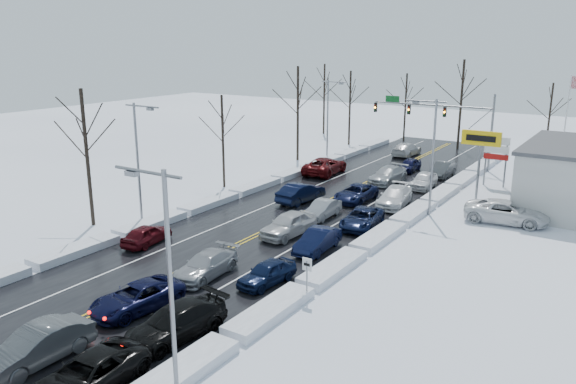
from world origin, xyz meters
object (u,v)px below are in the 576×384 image
Objects in this scene: traffic_signal_mast at (444,115)px; flagpole at (568,117)px; tires_plus_sign at (481,143)px; oncoming_car_0 at (301,202)px.

flagpole is (11.72, 2.01, 0.45)m from traffic_signal_mast.
oncoming_car_0 is at bearing -145.76° from tires_plus_sign.
flagpole reaches higher than tires_plus_sign.
tires_plus_sign is at bearing -140.64° from oncoming_car_0.
tires_plus_sign is 1.21× the size of oncoming_car_0.
oncoming_car_0 is (-12.33, -8.39, -4.99)m from tires_plus_sign.
flagpole is 28.74m from oncoming_car_0.
traffic_signal_mast reaches higher than oncoming_car_0.
traffic_signal_mast is at bearing 120.46° from tires_plus_sign.
traffic_signal_mast is 1.33× the size of flagpole.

